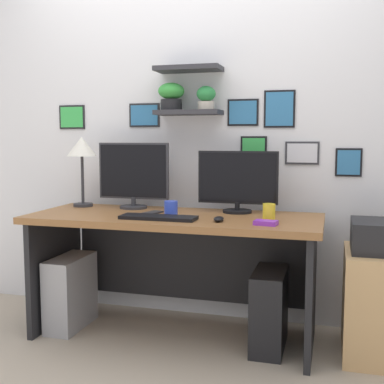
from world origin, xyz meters
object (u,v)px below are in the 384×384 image
Objects in this scene: desk at (177,247)px; cell_phone at (153,213)px; scissors_tray at (266,223)px; monitor_right at (238,181)px; coffee_mug at (171,209)px; computer_tower_right at (269,310)px; pen_cup at (269,213)px; keyboard at (158,217)px; monitor_left at (134,175)px; computer_tower_left at (71,292)px; desk_lamp at (82,151)px; computer_mouse at (219,219)px.

cell_phone reaches higher than desk.
scissors_tray is (0.58, -0.24, 0.22)m from desk.
scissors_tray is (0.23, -0.40, -0.18)m from monitor_right.
scissors_tray is (0.58, -0.15, -0.03)m from coffee_mug.
desk is 3.82× the size of computer_tower_right.
monitor_right is 0.40m from pen_cup.
pen_cup is (0.58, -0.04, 0.01)m from coffee_mug.
keyboard is (-0.04, -0.22, 0.22)m from desk.
scissors_tray is at bearing -14.41° from coffee_mug.
monitor_right reaches higher than coffee_mug.
desk is at bearing 86.50° from coffee_mug.
monitor_left is 3.43× the size of cell_phone.
keyboard is 0.14m from coffee_mug.
desk is 0.55m from monitor_right.
monitor_right is 4.15× the size of scissors_tray.
coffee_mug is at bearing 0.56° from computer_tower_left.
desk_lamp is 1.36m from pen_cup.
coffee_mug is (0.71, -0.24, -0.33)m from desk_lamp.
desk_lamp is at bearing 170.10° from computer_tower_right.
keyboard is at bearing -46.19° from cell_phone.
desk is 3.50× the size of monitor_right.
monitor_left is at bearing 165.51° from computer_tower_right.
pen_cup reaches higher than computer_mouse.
monitor_right is at bearing 14.12° from computer_tower_left.
monitor_right reaches higher than cell_phone.
computer_mouse is at bearing -29.35° from monitor_left.
monitor_left is at bearing 180.00° from monitor_right.
computer_mouse is 1.00× the size of coffee_mug.
monitor_right reaches higher than scissors_tray.
computer_mouse is at bearing -6.37° from computer_tower_left.
monitor_right is at bearing 24.88° from desk.
computer_tower_left is at bearing 173.53° from scissors_tray.
desk_lamp is 1.02× the size of computer_tower_left.
desk is 3.81× the size of computer_tower_left.
coffee_mug reaches higher than computer_mouse.
cell_phone is (-0.11, 0.19, -0.01)m from keyboard.
computer_tower_right is (0.62, 0.14, -0.53)m from keyboard.
monitor_right is at bearing 128.40° from pen_cup.
scissors_tray is at bearing -6.83° from computer_mouse.
computer_tower_left is (-1.26, 0.03, -0.57)m from pen_cup.
keyboard is 3.14× the size of cell_phone.
desk is 0.27m from coffee_mug.
coffee_mug is 0.20× the size of computer_tower_right.
cell_phone is (0.56, -0.17, -0.37)m from desk_lamp.
computer_tower_right is (0.01, 0.16, -0.53)m from scissors_tray.
cell_phone is at bearing 7.79° from computer_tower_left.
desk is 3.73× the size of desk_lamp.
scissors_tray is at bearing -6.47° from computer_tower_left.
monitor_left is at bearing 37.60° from computer_tower_left.
monitor_left reaches higher than desk.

